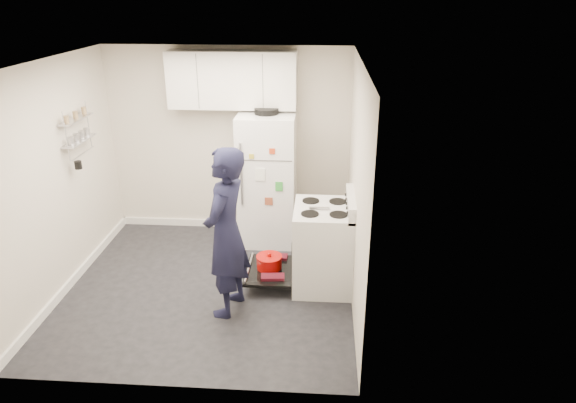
# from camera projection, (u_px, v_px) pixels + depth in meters

# --- Properties ---
(room) EXTENTS (3.21, 3.21, 2.51)m
(room) POSITION_uv_depth(u_px,v_px,m) (202.00, 187.00, 5.43)
(room) COLOR black
(room) RESTS_ON ground
(electric_range) EXTENTS (0.66, 0.76, 1.10)m
(electric_range) POSITION_uv_depth(u_px,v_px,m) (322.00, 247.00, 5.74)
(electric_range) COLOR silver
(electric_range) RESTS_ON ground
(open_oven_door) EXTENTS (0.55, 0.70, 0.23)m
(open_oven_door) POSITION_uv_depth(u_px,v_px,m) (270.00, 266.00, 5.91)
(open_oven_door) COLOR black
(open_oven_door) RESTS_ON ground
(refrigerator) EXTENTS (0.72, 0.74, 1.79)m
(refrigerator) POSITION_uv_depth(u_px,v_px,m) (268.00, 179.00, 6.65)
(refrigerator) COLOR white
(refrigerator) RESTS_ON ground
(upper_cabinets) EXTENTS (1.60, 0.33, 0.70)m
(upper_cabinets) POSITION_uv_depth(u_px,v_px,m) (232.00, 80.00, 6.37)
(upper_cabinets) COLOR silver
(upper_cabinets) RESTS_ON room
(wall_shelf_rack) EXTENTS (0.14, 0.60, 0.61)m
(wall_shelf_rack) POSITION_uv_depth(u_px,v_px,m) (77.00, 130.00, 5.77)
(wall_shelf_rack) COLOR #B2B2B7
(wall_shelf_rack) RESTS_ON room
(person) EXTENTS (0.56, 0.73, 1.78)m
(person) POSITION_uv_depth(u_px,v_px,m) (226.00, 233.00, 5.12)
(person) COLOR black
(person) RESTS_ON ground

